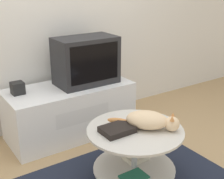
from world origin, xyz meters
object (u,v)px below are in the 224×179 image
at_px(tv, 86,61).
at_px(dvd_box, 117,130).
at_px(cat, 150,120).
at_px(speaker, 18,88).

height_order(tv, dvd_box, tv).
distance_m(tv, dvd_box, 1.05).
height_order(tv, cat, tv).
bearing_deg(speaker, cat, -61.57).
relative_size(dvd_box, cat, 0.54).
bearing_deg(tv, dvd_box, -107.06).
xyz_separation_m(tv, cat, (-0.06, -1.05, -0.22)).
bearing_deg(cat, speaker, 167.26).
xyz_separation_m(speaker, cat, (0.62, -1.14, -0.04)).
bearing_deg(cat, tv, 135.46).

